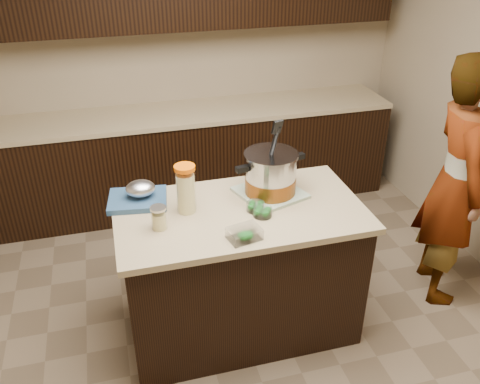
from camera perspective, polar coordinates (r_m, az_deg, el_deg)
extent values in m
plane|color=brown|center=(3.53, 0.00, -14.54)|extent=(4.00, 4.00, 0.00)
cube|color=tan|center=(4.63, -6.74, 15.54)|extent=(4.00, 0.04, 2.70)
cube|color=black|center=(4.66, -5.49, 3.66)|extent=(3.60, 0.60, 0.86)
cube|color=tan|center=(4.49, -5.76, 8.83)|extent=(3.60, 0.63, 0.04)
cube|color=black|center=(3.25, 0.00, -9.09)|extent=(1.40, 0.75, 0.86)
cube|color=tan|center=(2.99, 0.00, -2.34)|extent=(1.46, 0.81, 0.04)
cube|color=#547851|center=(3.14, 3.38, -0.08)|extent=(0.45, 0.45, 0.02)
cylinder|color=#B7B7BC|center=(3.07, 3.45, 2.04)|extent=(0.36, 0.36, 0.24)
cylinder|color=brown|center=(3.11, 3.41, 0.87)|extent=(0.36, 0.36, 0.10)
cylinder|color=#B7B7BC|center=(3.02, 3.52, 4.21)|extent=(0.38, 0.38, 0.02)
cube|color=black|center=(2.96, 0.24, 2.60)|extent=(0.08, 0.05, 0.03)
cube|color=black|center=(3.13, 6.57, 3.99)|extent=(0.08, 0.05, 0.03)
cylinder|color=black|center=(2.96, 3.76, 5.14)|extent=(0.05, 0.13, 0.30)
cylinder|color=#D4C782|center=(2.92, -6.08, -0.13)|extent=(0.11, 0.11, 0.24)
cylinder|color=white|center=(2.91, -6.09, 0.13)|extent=(0.12, 0.12, 0.27)
cylinder|color=#EA5E04|center=(2.84, -6.25, 2.68)|extent=(0.12, 0.12, 0.02)
cylinder|color=#D4C782|center=(2.82, -9.06, -3.24)|extent=(0.08, 0.08, 0.09)
cylinder|color=white|center=(2.81, -9.08, -3.00)|extent=(0.09, 0.09, 0.12)
cylinder|color=silver|center=(2.78, -9.20, -1.74)|extent=(0.09, 0.09, 0.02)
cylinder|color=silver|center=(2.96, 1.77, -1.65)|extent=(0.11, 0.11, 0.05)
cylinder|color=silver|center=(2.91, 2.56, -2.26)|extent=(0.12, 0.12, 0.05)
cube|color=silver|center=(2.71, 0.49, -4.69)|extent=(0.20, 0.16, 0.06)
cube|color=navy|center=(3.10, -11.42, -0.86)|extent=(0.38, 0.32, 0.03)
ellipsoid|color=silver|center=(3.07, -11.11, 0.25)|extent=(0.18, 0.14, 0.10)
imported|color=gray|center=(3.63, 23.08, 0.93)|extent=(0.58, 0.72, 1.72)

